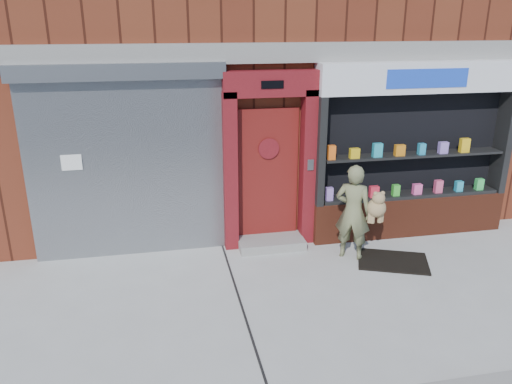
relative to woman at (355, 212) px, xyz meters
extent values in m
plane|color=#9E9E99|center=(-0.46, -1.08, -0.79)|extent=(80.00, 80.00, 0.00)
cube|color=#5B2314|center=(-0.46, 4.92, 3.21)|extent=(12.00, 8.00, 8.00)
cube|color=gray|center=(-0.46, 0.84, 2.36)|extent=(12.00, 0.16, 0.30)
cube|color=gray|center=(-3.46, 0.86, 0.61)|extent=(3.00, 0.10, 2.80)
cube|color=slate|center=(-3.46, 0.80, 2.13)|extent=(3.10, 0.30, 0.24)
cube|color=white|center=(-4.26, 0.80, 0.81)|extent=(0.30, 0.01, 0.24)
cube|color=#5D0F15|center=(-1.86, 0.78, 0.51)|extent=(0.22, 0.28, 2.60)
cube|color=#5D0F15|center=(-0.56, 0.78, 0.51)|extent=(0.22, 0.28, 2.60)
cube|color=#5D0F15|center=(-1.21, 0.78, 1.91)|extent=(1.50, 0.28, 0.40)
cube|color=black|center=(-1.21, 0.63, 1.91)|extent=(0.35, 0.01, 0.12)
cube|color=maroon|center=(-1.21, 0.89, 0.41)|extent=(1.00, 0.06, 2.20)
cylinder|color=black|center=(-1.21, 0.85, 0.86)|extent=(0.28, 0.02, 0.28)
cylinder|color=#5D0F15|center=(-1.21, 0.84, 0.86)|extent=(0.34, 0.02, 0.34)
cube|color=gray|center=(-1.21, 0.62, -0.71)|extent=(1.10, 0.55, 0.15)
cube|color=slate|center=(-0.56, 0.63, 0.61)|extent=(0.10, 0.02, 0.18)
cube|color=maroon|center=(1.29, 0.72, -0.44)|extent=(3.50, 0.40, 0.70)
cube|color=black|center=(-0.40, 0.72, 0.81)|extent=(0.12, 0.40, 1.80)
cube|color=black|center=(2.98, 0.72, 0.81)|extent=(0.12, 0.40, 1.80)
cube|color=black|center=(1.29, 0.91, 0.81)|extent=(3.30, 0.03, 1.80)
cube|color=black|center=(1.29, 0.72, -0.06)|extent=(3.20, 0.36, 0.06)
cube|color=black|center=(1.29, 0.72, 0.66)|extent=(3.20, 0.36, 0.04)
cube|color=white|center=(1.29, 0.72, 1.96)|extent=(3.50, 0.40, 0.50)
cube|color=#183CB4|center=(1.29, 0.52, 1.96)|extent=(1.40, 0.01, 0.30)
cube|color=#9B75D3|center=(-0.21, 0.64, 0.09)|extent=(0.11, 0.09, 0.22)
cube|color=#416CDD|center=(0.19, 0.64, 0.06)|extent=(0.13, 0.09, 0.18)
cube|color=red|center=(0.59, 0.64, 0.07)|extent=(0.15, 0.09, 0.19)
cube|color=green|center=(0.99, 0.64, 0.07)|extent=(0.12, 0.09, 0.19)
cube|color=#F0509A|center=(1.39, 0.64, 0.06)|extent=(0.15, 0.09, 0.18)
cube|color=#DE4A75|center=(1.79, 0.64, 0.09)|extent=(0.13, 0.09, 0.22)
cube|color=#269EBE|center=(2.19, 0.64, 0.07)|extent=(0.12, 0.09, 0.18)
cube|color=green|center=(2.59, 0.64, 0.08)|extent=(0.14, 0.09, 0.20)
cube|color=orange|center=(-0.21, 0.64, 0.80)|extent=(0.12, 0.09, 0.23)
cube|color=yellow|center=(0.19, 0.64, 0.77)|extent=(0.16, 0.09, 0.16)
cube|color=#24A1B8|center=(0.59, 0.64, 0.80)|extent=(0.15, 0.09, 0.23)
cube|color=orange|center=(0.99, 0.64, 0.78)|extent=(0.17, 0.09, 0.19)
cube|color=teal|center=(1.39, 0.64, 0.78)|extent=(0.11, 0.09, 0.19)
cube|color=#9372CE|center=(1.79, 0.64, 0.78)|extent=(0.15, 0.09, 0.20)
cube|color=yellow|center=(2.19, 0.64, 0.80)|extent=(0.16, 0.09, 0.24)
imported|color=#6B6E48|center=(-0.03, 0.02, -0.01)|extent=(0.67, 0.62, 1.54)
sphere|color=#96774B|center=(0.29, -0.13, 0.09)|extent=(0.29, 0.29, 0.29)
sphere|color=#96774B|center=(0.29, -0.18, 0.26)|extent=(0.20, 0.20, 0.20)
sphere|color=#96774B|center=(0.23, -0.18, 0.34)|extent=(0.07, 0.07, 0.07)
sphere|color=#96774B|center=(0.35, -0.18, 0.34)|extent=(0.07, 0.07, 0.07)
cylinder|color=#96774B|center=(0.19, -0.13, -0.06)|extent=(0.07, 0.07, 0.18)
cylinder|color=#96774B|center=(0.39, -0.13, -0.06)|extent=(0.07, 0.07, 0.18)
cylinder|color=#96774B|center=(0.23, -0.15, -0.06)|extent=(0.07, 0.07, 0.18)
cylinder|color=#96774B|center=(0.35, -0.15, -0.06)|extent=(0.07, 0.07, 0.18)
cube|color=black|center=(0.56, -0.30, -0.77)|extent=(1.28, 1.10, 0.03)
camera|label=1|loc=(-2.97, -6.82, 2.85)|focal=35.00mm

